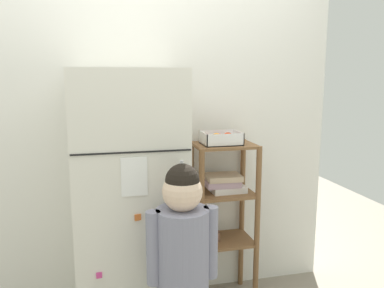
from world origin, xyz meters
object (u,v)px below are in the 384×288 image
at_px(refrigerator, 130,203).
at_px(pantry_shelf_unit, 223,202).
at_px(child_standing, 183,251).
at_px(fruit_bin, 221,139).

distance_m(refrigerator, pantry_shelf_unit, 0.65).
relative_size(child_standing, pantry_shelf_unit, 1.02).
relative_size(refrigerator, fruit_bin, 6.36).
bearing_deg(refrigerator, child_standing, -65.15).
height_order(refrigerator, pantry_shelf_unit, refrigerator).
distance_m(pantry_shelf_unit, fruit_bin, 0.43).
xyz_separation_m(pantry_shelf_unit, fruit_bin, (-0.02, -0.01, 0.43)).
xyz_separation_m(refrigerator, child_standing, (0.22, -0.47, -0.11)).
distance_m(child_standing, fruit_bin, 0.84).
relative_size(refrigerator, pantry_shelf_unit, 1.44).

